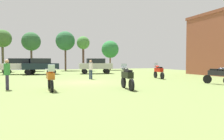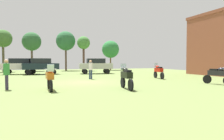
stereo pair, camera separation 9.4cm
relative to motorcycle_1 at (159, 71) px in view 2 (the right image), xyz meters
The scene contains 15 objects.
ground_plane 7.58m from the motorcycle_1, behind, with size 44.00×52.00×0.02m.
motorcycle_1 is the anchor object (origin of this frame).
motorcycle_2 11.19m from the motorcycle_1, 154.91° to the right, with size 0.62×2.25×1.48m.
motorcycle_4 8.22m from the motorcycle_1, 135.26° to the right, with size 0.62×2.14×1.51m.
motorcycle_6 5.79m from the motorcycle_1, 77.08° to the right, with size 0.80×2.06×1.47m.
car_2 14.76m from the motorcycle_1, 135.63° to the left, with size 4.49×2.33×2.00m.
car_3 10.21m from the motorcycle_1, 110.81° to the left, with size 4.48×2.29×2.00m.
car_4 17.25m from the motorcycle_1, 138.67° to the left, with size 4.44×2.17×2.00m.
person_1 13.01m from the motorcycle_1, 163.62° to the right, with size 0.44×0.44×1.76m.
person_3 6.43m from the motorcycle_1, 165.95° to the left, with size 0.38×0.38×1.76m.
tree_3 25.09m from the motorcycle_1, 130.13° to the left, with size 2.71×2.71×6.52m.
tree_4 21.54m from the motorcycle_1, 107.16° to the left, with size 3.36×3.36×6.89m.
tree_5 19.78m from the motorcycle_1, 84.41° to the left, with size 3.20×3.20×5.46m.
tree_6 19.33m from the motorcycle_1, 100.21° to the left, with size 2.24×2.24×5.97m.
tree_7 23.80m from the motorcycle_1, 120.32° to the left, with size 3.09×3.09×6.49m.
Camera 2 is at (-3.21, -15.93, 1.68)m, focal length 33.04 mm.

